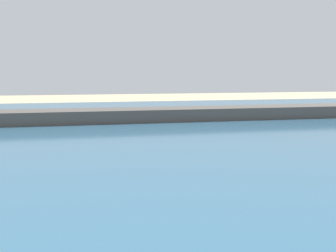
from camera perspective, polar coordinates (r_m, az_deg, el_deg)
The scene contains 2 objects.
sea at distance 56.42m, azimuth -9.53°, elevation 0.18°, with size 220.00×85.44×0.06m, color #33607F.
palm_headland at distance 58.71m, azimuth -13.49°, elevation 2.30°, with size 104.66×6.00×11.49m.
Camera 1 is at (-3.73, -3.53, 6.85)m, focal length 45.38 mm.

